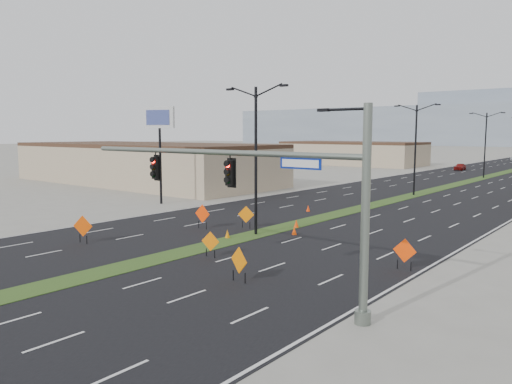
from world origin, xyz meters
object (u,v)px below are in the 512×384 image
Objects in this scene: construction_sign_1 at (246,215)px; construction_sign_5 at (405,252)px; construction_sign_4 at (239,262)px; signal_mast at (263,186)px; cone_0 at (296,224)px; cone_2 at (294,231)px; cone_1 at (227,234)px; construction_sign_2 at (202,215)px; streetlight_0 at (256,156)px; streetlight_2 at (485,143)px; car_left at (460,167)px; cone_3 at (308,208)px; streetlight_1 at (415,147)px; pole_sign_west at (159,125)px; construction_sign_3 at (210,242)px; construction_sign_0 at (83,227)px.

construction_sign_1 is 13.94m from construction_sign_5.
construction_sign_4 is 1.03× the size of construction_sign_5.
cone_0 is at bearing 119.49° from signal_mast.
construction_sign_4 is 11.43m from cone_2.
cone_1 is (-12.18, -0.00, -0.67)m from construction_sign_5.
construction_sign_2 is at bearing 157.36° from construction_sign_4.
cone_2 is at bearing 37.30° from streetlight_0.
streetlight_2 is at bearing 89.33° from cone_1.
construction_sign_4 is (6.32, -9.00, -4.43)m from streetlight_0.
car_left is 59.37m from cone_3.
signal_mast is 28.36× the size of cone_3.
streetlight_1 is 5.60× the size of construction_sign_2.
streetlight_2 reaches higher than car_left.
construction_sign_2 is at bearing -159.10° from cone_2.
streetlight_0 is at bearing -90.00° from streetlight_1.
construction_sign_1 is 3.78m from cone_1.
cone_1 is at bearing -103.67° from cone_0.
construction_sign_2 is (-12.87, 9.15, -3.73)m from signal_mast.
construction_sign_2 is 15.60m from pole_sign_west.
construction_sign_3 is 0.90× the size of construction_sign_5.
construction_sign_1 is (-10.56, 11.32, -3.82)m from signal_mast.
cone_1 is at bearing 106.23° from construction_sign_3.
streetlight_1 is at bearing -90.00° from streetlight_2.
streetlight_2 is 6.79× the size of construction_sign_3.
signal_mast is 13.18m from streetlight_0.
streetlight_2 is (0.00, 28.00, 0.00)m from streetlight_1.
signal_mast is at bearing -60.88° from cone_2.
streetlight_0 reaches higher than construction_sign_3.
cone_3 is 16.61m from pole_sign_west.
construction_sign_3 is at bearing -88.17° from streetlight_2.
cone_2 is at bearing 126.55° from construction_sign_4.
construction_sign_2 is at bearing -50.80° from pole_sign_west.
streetlight_0 is 6.20m from construction_sign_2.
streetlight_0 and streetlight_1 have the same top height.
streetlight_0 is at bearing 168.82° from construction_sign_5.
construction_sign_5 is (2.94, 7.85, -3.83)m from signal_mast.
construction_sign_1 is 0.17× the size of pole_sign_west.
streetlight_2 is 17.43× the size of cone_3.
streetlight_1 is 34.84m from construction_sign_3.
construction_sign_3 is at bearing -58.30° from cone_1.
streetlight_1 is 2.62× the size of car_left.
construction_sign_4 is at bearing -84.44° from streetlight_2.
construction_sign_2 is at bearing 122.81° from construction_sign_3.
construction_sign_3 is (4.00, -7.81, -0.11)m from construction_sign_1.
construction_sign_0 is at bearing -120.50° from cone_0.
cone_0 is (-1.24, 10.26, -0.55)m from construction_sign_3.
construction_sign_0 is 2.88× the size of cone_0.
construction_sign_4 is at bearing -66.49° from cone_0.
streetlight_2 is 5.96× the size of construction_sign_4.
streetlight_0 is (-8.56, 10.00, 0.63)m from signal_mast.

